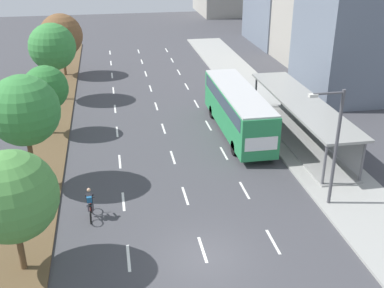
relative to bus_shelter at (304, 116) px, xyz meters
name	(u,v)px	position (x,y,z in m)	size (l,w,h in m)	color
ground_plane	(205,257)	(-9.53, -11.75, -1.86)	(140.00, 140.00, 0.00)	#424247
median_strip	(56,115)	(-17.83, 8.25, -1.80)	(2.60, 52.00, 0.12)	brown
sidewalk_right	(262,102)	(-0.28, 8.25, -1.79)	(4.50, 52.00, 0.15)	#9E9E99
lane_divider_left	(116,120)	(-13.03, 6.41, -1.86)	(0.14, 47.33, 0.01)	white
lane_divider_center	(160,117)	(-9.53, 6.41, -1.86)	(0.14, 47.33, 0.01)	white
lane_divider_right	(202,114)	(-6.03, 6.41, -1.86)	(0.14, 47.33, 0.01)	white
bus_shelter	(304,116)	(0.00, 0.00, 0.00)	(2.90, 14.20, 2.86)	gray
bus	(238,107)	(-4.28, 2.05, 0.20)	(2.54, 11.29, 3.37)	#28844C
cyclist	(90,205)	(-14.77, -7.49, -1.07)	(0.46, 1.82, 1.71)	black
median_tree_nearest	(11,197)	(-17.64, -11.22, 1.92)	(3.93, 3.93, 5.64)	brown
median_tree_second	(24,111)	(-18.06, -3.48, 2.88)	(3.98, 3.98, 6.62)	brown
median_tree_third	(46,88)	(-17.81, 4.27, 1.70)	(3.21, 3.21, 5.06)	brown
median_tree_fourth	(52,47)	(-17.87, 12.02, 2.89)	(3.98, 3.98, 6.64)	brown
median_tree_fifth	(61,35)	(-17.75, 19.77, 2.30)	(4.26, 4.26, 6.18)	brown
streetlight	(334,141)	(-2.11, -8.54, 2.02)	(1.91, 0.24, 6.50)	#4C4C51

